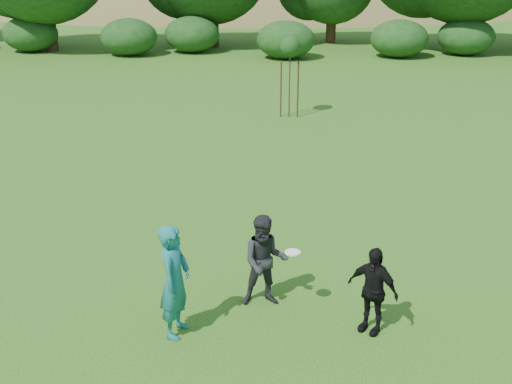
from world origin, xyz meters
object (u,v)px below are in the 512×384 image
player_teal (175,281)px  player_grey (265,261)px  sapling (290,49)px  player_black (372,290)px

player_teal → player_grey: size_ratio=1.15×
player_teal → player_grey: 1.70m
player_teal → sapling: bearing=3.6°
player_teal → sapling: sapling is taller
player_grey → sapling: 12.76m
sapling → player_black: bearing=-83.9°
player_grey → player_black: (1.74, -0.73, -0.08)m
player_black → sapling: sapling is taller
player_grey → sapling: (0.31, 12.66, 1.59)m
player_grey → player_teal: bearing=-151.0°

